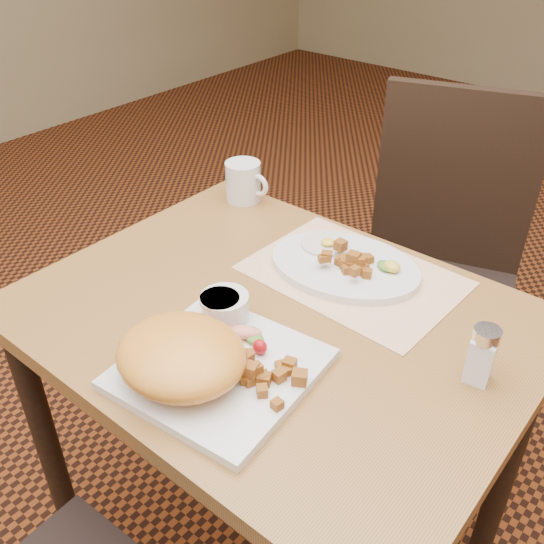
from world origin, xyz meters
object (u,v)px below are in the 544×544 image
Objects in this scene: plate_square at (220,369)px; plate_oval at (345,266)px; table at (274,357)px; chair_far at (439,257)px; salt_shaker at (482,354)px; coffee_mug at (244,182)px.

plate_oval is (-0.01, 0.37, 0.00)m from plate_square.
chair_far is at bearing 88.59° from table.
salt_shaker is (0.34, -0.61, 0.26)m from chair_far.
salt_shaker reaches higher than coffee_mug.
plate_square is at bearing 73.20° from chair_far.
plate_square is (0.03, -0.18, 0.12)m from table.
salt_shaker reaches higher than plate_square.
plate_square is 0.61m from coffee_mug.
salt_shaker is at bearing -20.58° from plate_oval.
plate_square is 0.37m from plate_oval.
salt_shaker is at bearing -18.27° from coffee_mug.
table is at bearing -96.01° from plate_oval.
plate_oval is 0.36m from salt_shaker.
plate_oval is (0.02, 0.19, 0.12)m from table.
table is 3.21× the size of plate_square.
salt_shaker is 0.87× the size of coffee_mug.
salt_shaker is (0.32, 0.25, 0.04)m from plate_square.
salt_shaker is at bearing 11.13° from table.
chair_far is (0.02, 0.68, -0.10)m from table.
plate_square is at bearing -88.11° from plate_oval.
plate_square reaches higher than table.
salt_shaker is at bearing 100.89° from chair_far.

